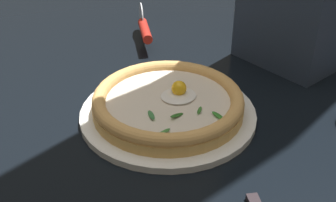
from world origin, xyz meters
TOP-DOWN VIEW (x-y plane):
  - ground_plane at (0.00, 0.00)m, footprint 2.40×2.40m
  - pizza_plate at (-0.02, -0.04)m, footprint 0.31×0.31m
  - pizza at (-0.02, -0.04)m, footprint 0.27×0.27m
  - pizza_cutter at (-0.10, -0.35)m, footprint 0.06×0.17m

SIDE VIEW (x-z plane):
  - ground_plane at x=0.00m, z-range -0.03..0.00m
  - pizza_plate at x=-0.02m, z-range 0.00..0.01m
  - pizza at x=-0.02m, z-range 0.01..0.06m
  - pizza_cutter at x=-0.10m, z-range 0.00..0.08m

